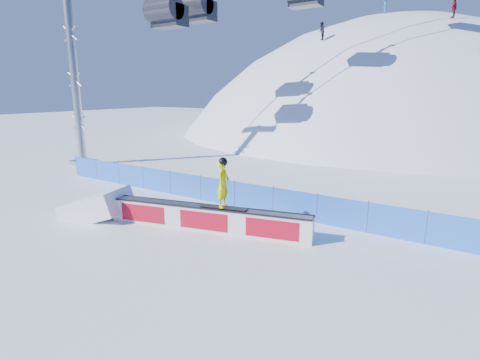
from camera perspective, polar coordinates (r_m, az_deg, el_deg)
The scene contains 7 objects.
ground at distance 14.77m, azimuth -13.99°, elevation -7.73°, with size 160.00×160.00×0.00m, color white.
snow_hill at distance 57.21m, azimuth 20.17°, elevation -11.35°, with size 64.00×64.00×64.00m.
safety_fence at distance 17.77m, azimuth -3.51°, elevation -1.68°, with size 22.05×0.05×1.30m.
rail_box at distance 14.45m, azimuth -5.18°, elevation -5.81°, with size 8.06×2.52×0.98m.
snow_ramp at distance 17.24m, azimuth -20.87°, elevation -5.13°, with size 2.67×1.78×1.00m, color white, non-canonical shape.
snowboarder at distance 13.76m, azimuth -2.58°, elevation -0.51°, with size 1.85×0.76×1.91m.
distant_skiers at distance 41.16m, azimuth 23.07°, elevation 21.70°, with size 14.43×10.32×6.88m.
Camera 1 is at (10.23, -9.26, 5.25)m, focal length 28.00 mm.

